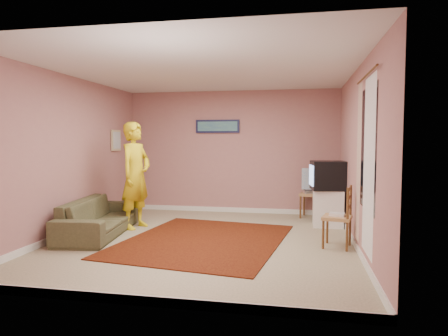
% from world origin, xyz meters
% --- Properties ---
extents(ground, '(5.00, 5.00, 0.00)m').
position_xyz_m(ground, '(0.00, 0.00, 0.00)').
color(ground, tan).
rests_on(ground, ground).
extents(wall_back, '(4.50, 0.02, 2.60)m').
position_xyz_m(wall_back, '(0.00, 2.50, 1.30)').
color(wall_back, '#A6736D').
rests_on(wall_back, ground).
extents(wall_front, '(4.50, 0.02, 2.60)m').
position_xyz_m(wall_front, '(0.00, -2.50, 1.30)').
color(wall_front, '#A6736D').
rests_on(wall_front, ground).
extents(wall_left, '(0.02, 5.00, 2.60)m').
position_xyz_m(wall_left, '(-2.25, 0.00, 1.30)').
color(wall_left, '#A6736D').
rests_on(wall_left, ground).
extents(wall_right, '(0.02, 5.00, 2.60)m').
position_xyz_m(wall_right, '(2.25, 0.00, 1.30)').
color(wall_right, '#A6736D').
rests_on(wall_right, ground).
extents(ceiling, '(4.50, 5.00, 0.02)m').
position_xyz_m(ceiling, '(0.00, 0.00, 2.60)').
color(ceiling, silver).
rests_on(ceiling, wall_back).
extents(baseboard_back, '(4.50, 0.02, 0.10)m').
position_xyz_m(baseboard_back, '(0.00, 2.49, 0.05)').
color(baseboard_back, silver).
rests_on(baseboard_back, ground).
extents(baseboard_front, '(4.50, 0.02, 0.10)m').
position_xyz_m(baseboard_front, '(0.00, -2.49, 0.05)').
color(baseboard_front, silver).
rests_on(baseboard_front, ground).
extents(baseboard_left, '(0.02, 5.00, 0.10)m').
position_xyz_m(baseboard_left, '(-2.24, 0.00, 0.05)').
color(baseboard_left, silver).
rests_on(baseboard_left, ground).
extents(baseboard_right, '(0.02, 5.00, 0.10)m').
position_xyz_m(baseboard_right, '(2.24, 0.00, 0.05)').
color(baseboard_right, silver).
rests_on(baseboard_right, ground).
extents(window, '(0.01, 1.10, 1.50)m').
position_xyz_m(window, '(2.24, -0.90, 1.45)').
color(window, black).
rests_on(window, wall_right).
extents(curtain_sheer, '(0.01, 0.75, 2.10)m').
position_xyz_m(curtain_sheer, '(2.23, -1.05, 1.25)').
color(curtain_sheer, white).
rests_on(curtain_sheer, wall_right).
extents(curtain_floral, '(0.01, 0.35, 2.10)m').
position_xyz_m(curtain_floral, '(2.21, -0.35, 1.25)').
color(curtain_floral, beige).
rests_on(curtain_floral, wall_right).
extents(curtain_rod, '(0.02, 1.40, 0.02)m').
position_xyz_m(curtain_rod, '(2.20, -0.90, 2.32)').
color(curtain_rod, brown).
rests_on(curtain_rod, wall_right).
extents(picture_back, '(0.95, 0.04, 0.28)m').
position_xyz_m(picture_back, '(-0.30, 2.47, 1.85)').
color(picture_back, '#15183C').
rests_on(picture_back, wall_back).
extents(picture_left, '(0.04, 0.38, 0.42)m').
position_xyz_m(picture_left, '(-2.22, 1.60, 1.55)').
color(picture_left, '#C1B385').
rests_on(picture_left, wall_left).
extents(area_rug, '(2.67, 3.16, 0.02)m').
position_xyz_m(area_rug, '(-0.00, -0.02, 0.01)').
color(area_rug, '#330705').
rests_on(area_rug, ground).
extents(tv_cabinet, '(0.52, 0.47, 0.66)m').
position_xyz_m(tv_cabinet, '(1.95, 1.42, 0.33)').
color(tv_cabinet, white).
rests_on(tv_cabinet, ground).
extents(crt_tv, '(0.66, 0.60, 0.52)m').
position_xyz_m(crt_tv, '(1.94, 1.42, 0.92)').
color(crt_tv, black).
rests_on(crt_tv, tv_cabinet).
extents(chair_a, '(0.51, 0.50, 0.53)m').
position_xyz_m(chair_a, '(1.69, 2.20, 0.59)').
color(chair_a, '#A77851').
rests_on(chair_a, ground).
extents(dvd_player, '(0.36, 0.28, 0.05)m').
position_xyz_m(dvd_player, '(1.69, 2.20, 0.52)').
color(dvd_player, '#ACACB1').
rests_on(dvd_player, chair_a).
extents(blue_throw, '(0.40, 0.05, 0.42)m').
position_xyz_m(blue_throw, '(1.69, 2.20, 0.78)').
color(blue_throw, '#7DA8CE').
rests_on(blue_throw, chair_a).
extents(chair_b, '(0.47, 0.48, 0.49)m').
position_xyz_m(chair_b, '(1.98, -0.02, 0.55)').
color(chair_b, '#A77851').
rests_on(chair_b, ground).
extents(game_console, '(0.24, 0.20, 0.04)m').
position_xyz_m(game_console, '(1.98, -0.02, 0.48)').
color(game_console, white).
rests_on(game_console, chair_b).
extents(sofa, '(1.03, 2.08, 0.58)m').
position_xyz_m(sofa, '(-1.80, 0.07, 0.29)').
color(sofa, brown).
rests_on(sofa, ground).
extents(person, '(0.61, 0.77, 1.87)m').
position_xyz_m(person, '(-1.40, 0.65, 0.94)').
color(person, gold).
rests_on(person, ground).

